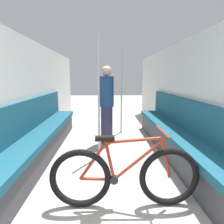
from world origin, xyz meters
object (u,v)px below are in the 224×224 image
object	(u,v)px
bench_seat_row_right	(178,140)
grab_pole_far	(121,93)
bench_seat_row_left	(37,141)
passenger_standing	(107,104)
grab_pole_near	(99,101)
bicycle	(125,176)

from	to	relation	value
bench_seat_row_right	grab_pole_far	world-z (taller)	grab_pole_far
bench_seat_row_left	bench_seat_row_right	size ratio (longest dim) A/B	1.00
passenger_standing	bench_seat_row_right	bearing A→B (deg)	-9.39
bench_seat_row_left	grab_pole_far	xyz separation A→B (m)	(1.55, 1.69, 0.67)
grab_pole_near	passenger_standing	world-z (taller)	grab_pole_near
bicycle	passenger_standing	size ratio (longest dim) A/B	0.99
bench_seat_row_right	passenger_standing	xyz separation A→B (m)	(-1.23, 0.88, 0.51)
bench_seat_row_left	passenger_standing	bearing A→B (deg)	36.80
bench_seat_row_left	grab_pole_far	size ratio (longest dim) A/B	2.09
bicycle	grab_pole_near	size ratio (longest dim) A/B	0.78
bicycle	passenger_standing	bearing A→B (deg)	100.47
bench_seat_row_left	grab_pole_near	size ratio (longest dim) A/B	2.09
bench_seat_row_right	bicycle	xyz separation A→B (m)	(-1.05, -1.28, 0.01)
grab_pole_near	passenger_standing	size ratio (longest dim) A/B	1.27
bicycle	grab_pole_far	world-z (taller)	grab_pole_far
bicycle	grab_pole_far	xyz separation A→B (m)	(0.20, 2.97, 0.65)
grab_pole_near	passenger_standing	bearing A→B (deg)	79.63
bench_seat_row_right	bench_seat_row_left	bearing A→B (deg)	180.00
grab_pole_near	bench_seat_row_left	bearing A→B (deg)	-173.50
bench_seat_row_right	passenger_standing	bearing A→B (deg)	144.42
bicycle	passenger_standing	world-z (taller)	passenger_standing
grab_pole_far	bench_seat_row_left	bearing A→B (deg)	-132.46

